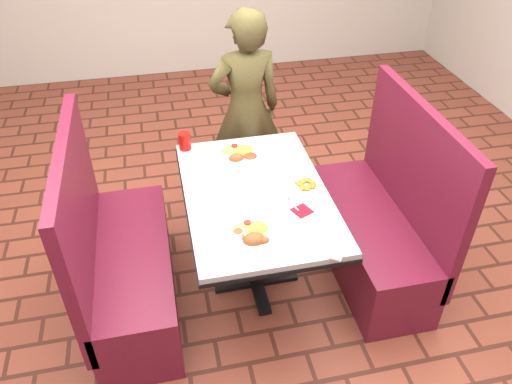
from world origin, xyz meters
The scene contains 14 objects.
dining_table centered at (0.00, 0.00, 0.65)m, with size 0.81×1.21×0.75m.
booth_bench_left centered at (-0.80, 0.00, 0.33)m, with size 0.47×1.20×1.17m.
booth_bench_right centered at (0.80, 0.00, 0.33)m, with size 0.47×1.20×1.17m.
diner_person centered at (0.14, 0.99, 0.74)m, with size 0.54×0.36×1.48m, color brown.
near_dinner_plate centered at (-0.09, -0.36, 0.78)m, with size 0.26×0.26×0.08m.
far_dinner_plate centered at (-0.02, 0.39, 0.78)m, with size 0.28×0.28×0.07m.
plantain_plate centered at (0.29, -0.01, 0.76)m, with size 0.19×0.19×0.03m.
maroon_napkin centered at (0.21, -0.22, 0.75)m, with size 0.09×0.09×0.00m, color maroon.
spoon_utensil centered at (0.17, -0.16, 0.75)m, with size 0.01×0.12×0.00m, color silver.
red_tumbler centered at (-0.34, 0.55, 0.81)m, with size 0.08×0.08×0.11m, color red.
paper_napkin centered at (0.24, -0.51, 0.76)m, with size 0.19×0.14×0.01m, color white.
knife_utensil centered at (-0.03, -0.32, 0.76)m, with size 0.01×0.17×0.00m, color silver.
fork_utensil centered at (-0.12, -0.41, 0.76)m, with size 0.01×0.14×0.00m, color silver.
lettuce_shreds centered at (0.04, 0.06, 0.75)m, with size 0.28×0.32×0.00m, color #7FB648, non-canonical shape.
Camera 1 is at (-0.48, -2.20, 2.46)m, focal length 35.00 mm.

